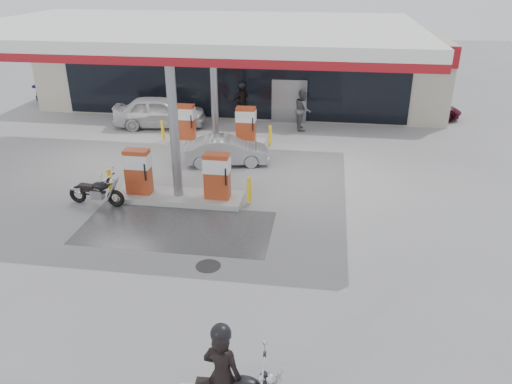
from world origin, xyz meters
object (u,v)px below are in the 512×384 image
parked_motorcycle (97,192)px  sedan_white (160,112)px  pump_island_far (216,129)px  parked_car_left (72,93)px  pump_island_near (178,181)px  biker_main (222,375)px  biker_walking (242,103)px  parked_car_right (423,108)px  hatchback_silver (226,151)px  attendant (303,109)px

parked_motorcycle → sedan_white: 9.04m
pump_island_far → parked_car_left: 11.66m
pump_island_near → parked_motorcycle: 2.75m
biker_main → biker_walking: (-2.88, 18.61, -0.02)m
parked_car_right → biker_main: bearing=154.2°
pump_island_far → hatchback_silver: (0.99, -2.40, -0.14)m
biker_main → hatchback_silver: 12.65m
parked_motorcycle → biker_walking: biker_walking is taller
parked_motorcycle → biker_walking: size_ratio=1.07×
parked_car_left → hatchback_silver: bearing=-131.6°
pump_island_near → attendant: (3.77, 8.80, 0.31)m
attendant → parked_car_left: attendant is taller
parked_motorcycle → parked_car_left: bearing=124.5°
parked_motorcycle → pump_island_near: bearing=21.5°
pump_island_far → parked_motorcycle: (-2.62, -6.80, -0.24)m
biker_main → sedan_white: bearing=-56.5°
sedan_white → biker_walking: (3.91, 1.60, 0.18)m
hatchback_silver → pump_island_far: bearing=10.4°
sedan_white → pump_island_near: bearing=-167.4°
parked_motorcycle → attendant: attendant is taller
sedan_white → biker_walking: 4.23m
pump_island_far → attendant: bearing=36.6°
parked_car_right → parked_motorcycle: bearing=126.7°
pump_island_far → parked_car_right: 11.50m
sedan_white → parked_car_left: bearing=50.6°
pump_island_far → hatchback_silver: size_ratio=1.49×
pump_island_near → sedan_white: (-3.36, 8.20, 0.07)m
biker_walking → parked_car_left: bearing=133.1°
pump_island_near → pump_island_far: bearing=90.0°
pump_island_near → biker_walking: bearing=86.8°
pump_island_near → pump_island_far: (0.00, 6.00, 0.00)m
parked_motorcycle → biker_walking: bearing=77.9°
attendant → hatchback_silver: bearing=142.4°
pump_island_far → parked_car_right: size_ratio=1.31×
attendant → hatchback_silver: 5.92m
biker_main → hatchback_silver: bearing=-67.1°
attendant → biker_walking: 3.37m
biker_main → parked_car_right: biker_main is taller
pump_island_near → parked_car_right: 15.38m
biker_walking → pump_island_far: bearing=-133.5°
hatchback_silver → parked_car_right: hatchback_silver is taller
parked_motorcycle → sedan_white: (-0.74, 9.00, 0.31)m
hatchback_silver → biker_walking: (-0.43, 6.20, 0.39)m
pump_island_far → parked_car_right: pump_island_far is taller
pump_island_far → parked_motorcycle: size_ratio=2.51×
pump_island_far → attendant: size_ratio=2.53×
biker_main → parked_car_right: 21.52m
sedan_white → biker_walking: biker_walking is taller
pump_island_near → biker_main: 9.46m
parked_motorcycle → parked_car_right: 17.75m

